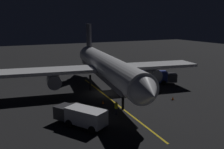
{
  "coord_description": "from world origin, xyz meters",
  "views": [
    {
      "loc": [
        16.58,
        36.24,
        11.67
      ],
      "look_at": [
        0.0,
        2.0,
        3.5
      ],
      "focal_mm": 40.56,
      "sensor_mm": 36.0,
      "label": 1
    }
  ],
  "objects": [
    {
      "name": "catering_truck",
      "position": [
        -11.12,
        -1.49,
        1.25
      ],
      "size": [
        6.68,
        4.62,
        2.39
      ],
      "color": "navy",
      "rests_on": "ground_plane"
    },
    {
      "name": "ground_plane",
      "position": [
        0.0,
        0.0,
        -0.1
      ],
      "size": [
        180.0,
        180.0,
        0.2
      ],
      "primitive_type": "cube",
      "color": "black"
    },
    {
      "name": "ground_crew_worker",
      "position": [
        2.94,
        9.29,
        0.89
      ],
      "size": [
        0.4,
        0.4,
        1.74
      ],
      "color": "black",
      "rests_on": "ground_plane"
    },
    {
      "name": "traffic_cone_near_right",
      "position": [
        -7.39,
        7.64,
        0.25
      ],
      "size": [
        0.5,
        0.5,
        0.55
      ],
      "color": "#EA590F",
      "rests_on": "ground_plane"
    },
    {
      "name": "traffic_cone_near_left",
      "position": [
        2.75,
        4.73,
        0.25
      ],
      "size": [
        0.5,
        0.5,
        0.55
      ],
      "color": "#EA590F",
      "rests_on": "ground_plane"
    },
    {
      "name": "airliner",
      "position": [
        -0.09,
        -0.58,
        4.27
      ],
      "size": [
        32.94,
        35.82,
        10.94
      ],
      "color": "white",
      "rests_on": "ground_plane"
    },
    {
      "name": "apron_guide_stripe",
      "position": [
        0.93,
        4.0,
        0.0
      ],
      "size": [
        2.23,
        28.92,
        0.01
      ],
      "primitive_type": "cube",
      "rotation": [
        0.0,
        0.0,
        -0.07
      ],
      "color": "gold",
      "rests_on": "ground_plane"
    },
    {
      "name": "baggage_truck",
      "position": [
        8.06,
        10.77,
        1.16
      ],
      "size": [
        5.06,
        6.48,
        2.17
      ],
      "color": "silver",
      "rests_on": "ground_plane"
    }
  ]
}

